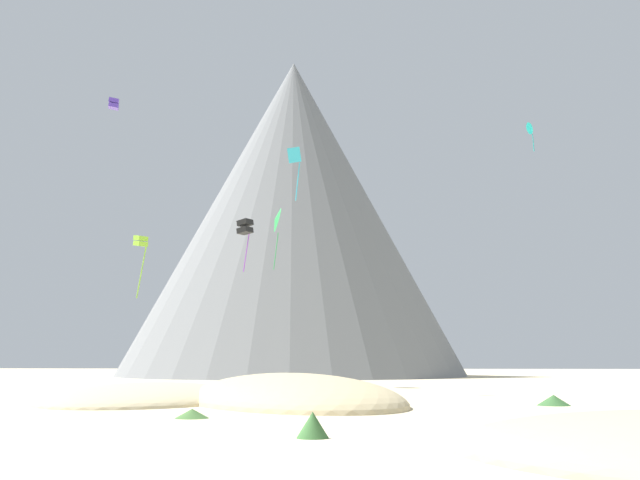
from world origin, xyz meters
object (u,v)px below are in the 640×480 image
Objects in this scene: bush_ridge_crest at (591,435)px; kite_indigo_mid at (114,104)px; bush_near_right at (291,402)px; kite_black_mid at (245,227)px; bush_far_right at (313,425)px; kite_teal_high at (531,129)px; kite_cyan_mid at (295,161)px; bush_far_left at (192,413)px; rock_massif at (294,224)px; kite_green_mid at (276,220)px; kite_lime_low at (141,243)px; bush_low_patch at (554,400)px.

kite_indigo_mid is (-30.50, 39.01, 25.22)m from bush_ridge_crest.
kite_black_mid reaches higher than bush_near_right.
kite_teal_high reaches higher than bush_far_right.
bush_far_left is at bearing -50.72° from kite_cyan_mid.
bush_ridge_crest reaches higher than bush_far_left.
rock_massif reaches higher than bush_near_right.
kite_cyan_mid is 29.50m from kite_teal_high.
kite_cyan_mid is at bearing 86.06° from bush_far_left.
kite_indigo_mid is 0.18× the size of kite_green_mid.
bush_near_right is 0.47× the size of kite_teal_high.
rock_massif reaches higher than kite_lime_low.
kite_cyan_mid reaches higher than kite_lime_low.
kite_indigo_mid reaches higher than bush_near_right.
bush_far_right is at bearing -82.89° from rock_massif.
bush_near_right is at bearing -133.34° from kite_black_mid.
kite_indigo_mid is (-21.61, 37.63, 25.09)m from bush_far_right.
kite_lime_low is (-23.96, 28.23, 10.74)m from bush_ridge_crest.
rock_massif is at bearing 93.83° from bush_far_left.
bush_far_left is at bearing -86.17° from rock_massif.
kite_cyan_mid is 0.98× the size of kite_lime_low.
rock_massif is (-12.38, 99.26, 24.97)m from bush_far_right.
bush_near_right is 0.02× the size of rock_massif.
kite_cyan_mid reaches higher than bush_far_left.
kite_lime_low is at bearing -104.75° from kite_cyan_mid.
kite_green_mid is at bearing 146.84° from kite_cyan_mid.
rock_massif is 11.14× the size of kite_green_mid.
bush_ridge_crest is at bearing -25.65° from kite_cyan_mid.
rock_massif is 15.49× the size of kite_lime_low.
bush_far_right is at bearing 146.17° from kite_teal_high.
bush_low_patch is 87.07m from rock_massif.
kite_green_mid is (-3.68, 15.19, -2.08)m from kite_cyan_mid.
bush_near_right is at bearing 133.78° from kite_teal_high.
kite_indigo_mid is 19.44m from kite_green_mid.
bush_far_left is 1.40× the size of kite_indigo_mid.
bush_ridge_crest is 0.89× the size of bush_near_right.
bush_near_right is 0.32× the size of kite_lime_low.
kite_indigo_mid is 0.24× the size of kite_black_mid.
bush_low_patch is (15.14, 2.27, 0.03)m from bush_near_right.
bush_far_right is 0.35× the size of kite_teal_high.
kite_cyan_mid reaches higher than bush_near_right.
kite_indigo_mid is 0.36× the size of kite_teal_high.
bush_far_right is 1.00× the size of kite_indigo_mid.
bush_far_right is 17.59m from bush_near_right.
kite_green_mid is (-5.40, 31.25, 16.38)m from bush_near_right.
kite_cyan_mid is at bearing 58.68° from kite_indigo_mid.
bush_ridge_crest is 0.02× the size of rock_massif.
bush_low_patch is at bearing 19.60° from kite_green_mid.
kite_green_mid is 23.48m from kite_lime_low.
kite_cyan_mid is (-16.86, 13.79, 18.43)m from bush_low_patch.
bush_near_right is 35.69m from kite_green_mid.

